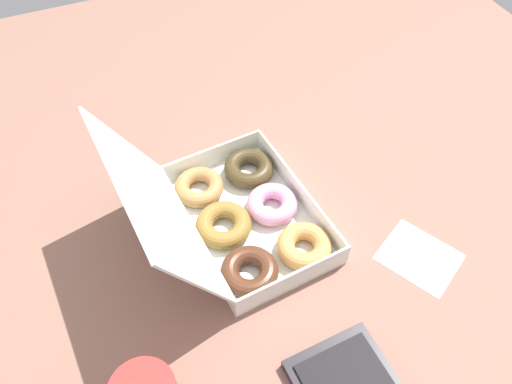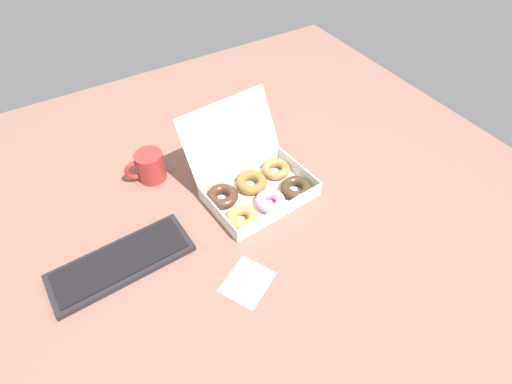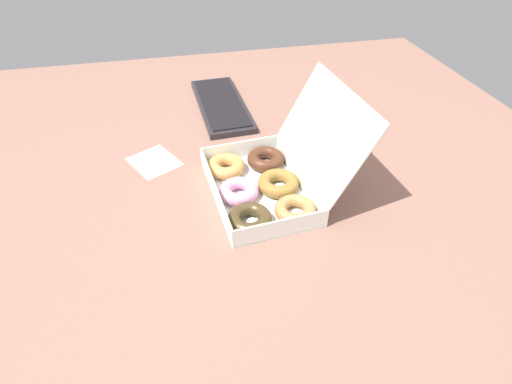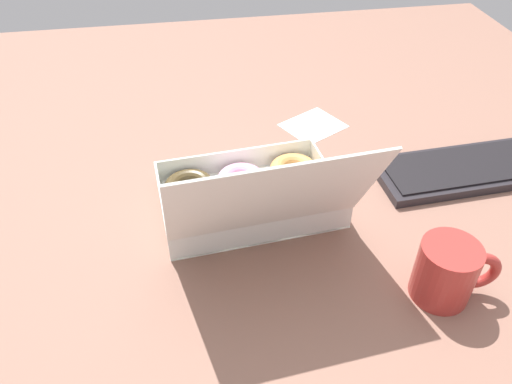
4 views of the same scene
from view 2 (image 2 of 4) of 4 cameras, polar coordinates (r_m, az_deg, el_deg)
The scene contains 5 objects.
ground_plane at distance 122.79cm, azimuth -0.08°, elevation -1.79°, with size 180.00×180.00×2.00cm, color #896050.
donut_box at distance 122.32cm, azimuth 0.02°, elevation 0.85°, with size 34.30×33.79×23.81cm.
keyboard at distance 113.44cm, azimuth -18.69°, elevation -9.45°, with size 38.02×15.73×2.20cm.
coffee_mug at distance 130.44cm, azimuth -15.00°, elevation 3.58°, with size 12.68×8.81×9.73cm.
paper_napkin at distance 105.64cm, azimuth -1.24°, elevation -12.71°, with size 12.45×10.58×0.15cm, color white.
Camera 2 is at (-41.87, -69.61, 91.08)cm, focal length 28.00 mm.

